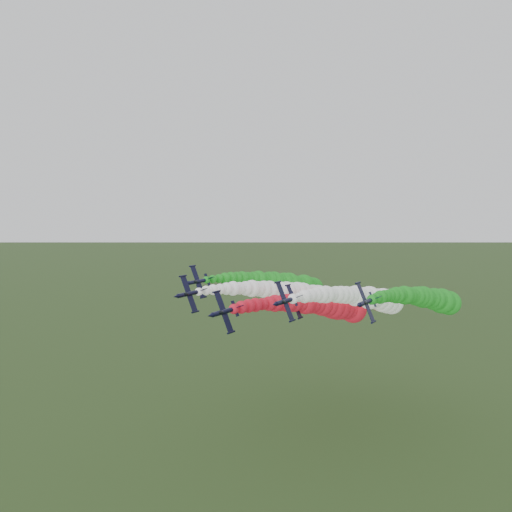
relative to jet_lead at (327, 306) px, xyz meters
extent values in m
plane|color=#364F23|center=(-9.67, -26.28, -34.36)|extent=(3000.00, 3000.00, 0.00)
cylinder|color=black|center=(-2.85, -40.72, 5.17)|extent=(1.26, 7.76, 1.26)
cone|color=black|center=(-2.85, -45.29, 5.17)|extent=(1.14, 1.55, 1.14)
cone|color=black|center=(-2.85, -36.49, 5.17)|extent=(1.14, 0.78, 1.14)
ellipsoid|color=black|center=(-2.54, -42.44, 5.32)|extent=(0.76, 1.62, 0.86)
cube|color=black|center=(-2.97, -40.89, 5.12)|extent=(3.51, 1.64, 7.59)
cylinder|color=black|center=(-4.68, -40.89, 8.89)|extent=(0.50, 2.24, 0.50)
cylinder|color=black|center=(-1.26, -40.89, 1.35)|extent=(0.50, 2.24, 0.50)
cube|color=black|center=(-1.95, -37.44, 5.58)|extent=(1.86, 1.29, 0.93)
cube|color=black|center=(-2.73, -37.44, 5.23)|extent=(1.43, 0.95, 3.02)
sphere|color=red|center=(-2.85, -37.70, 5.17)|extent=(2.05, 2.05, 2.05)
sphere|color=red|center=(-2.84, -35.15, 5.11)|extent=(2.62, 2.62, 2.62)
sphere|color=red|center=(-2.80, -32.60, 4.97)|extent=(2.82, 2.82, 2.82)
sphere|color=red|center=(-2.74, -30.06, 4.79)|extent=(2.96, 2.96, 2.96)
sphere|color=red|center=(-2.66, -27.51, 4.57)|extent=(2.60, 2.60, 2.60)
sphere|color=red|center=(-2.56, -24.96, 4.31)|extent=(3.19, 3.19, 3.19)
sphere|color=red|center=(-2.42, -22.41, 4.01)|extent=(3.82, 3.82, 3.82)
sphere|color=red|center=(-2.27, -19.86, 3.69)|extent=(3.69, 3.69, 3.69)
sphere|color=red|center=(-2.09, -17.32, 3.33)|extent=(4.24, 4.24, 4.24)
sphere|color=red|center=(-1.89, -14.77, 2.95)|extent=(4.29, 4.29, 4.29)
sphere|color=red|center=(-1.67, -12.22, 2.54)|extent=(4.09, 4.09, 4.09)
sphere|color=red|center=(-1.42, -9.67, 2.11)|extent=(5.25, 5.25, 5.25)
sphere|color=red|center=(-1.14, -7.13, 1.65)|extent=(4.90, 4.90, 4.90)
sphere|color=red|center=(-0.85, -4.58, 1.17)|extent=(4.86, 4.86, 4.86)
sphere|color=red|center=(-0.53, -2.03, 0.67)|extent=(5.63, 5.63, 5.63)
sphere|color=red|center=(-0.18, 0.52, 0.14)|extent=(5.91, 5.91, 5.91)
sphere|color=red|center=(0.19, 3.07, -0.41)|extent=(6.74, 6.74, 6.74)
sphere|color=red|center=(0.58, 5.61, -0.97)|extent=(6.93, 6.93, 6.93)
sphere|color=red|center=(0.99, 8.16, -1.56)|extent=(6.46, 6.46, 6.46)
sphere|color=red|center=(1.43, 10.71, -2.17)|extent=(5.98, 5.98, 5.98)
sphere|color=red|center=(1.89, 13.26, -2.80)|extent=(7.48, 7.48, 7.48)
cylinder|color=black|center=(-16.58, -34.74, 6.64)|extent=(1.26, 7.76, 1.26)
cone|color=black|center=(-16.58, -39.32, 6.64)|extent=(1.14, 1.55, 1.14)
cone|color=black|center=(-16.58, -30.52, 6.64)|extent=(1.14, 0.78, 1.14)
ellipsoid|color=black|center=(-16.27, -36.47, 6.78)|extent=(0.76, 1.62, 0.86)
cube|color=black|center=(-16.70, -34.92, 6.59)|extent=(3.51, 1.64, 7.59)
cylinder|color=black|center=(-18.41, -34.92, 10.36)|extent=(0.50, 2.24, 0.50)
cylinder|color=black|center=(-14.99, -34.92, 2.81)|extent=(0.50, 2.24, 0.50)
cube|color=black|center=(-15.68, -31.47, 7.05)|extent=(1.86, 1.29, 0.93)
cube|color=black|center=(-16.46, -31.47, 6.69)|extent=(1.43, 0.95, 3.02)
sphere|color=white|center=(-16.58, -31.73, 6.64)|extent=(1.80, 1.80, 1.80)
sphere|color=white|center=(-16.57, -29.18, 6.57)|extent=(2.16, 2.16, 2.16)
sphere|color=white|center=(-16.53, -26.63, 6.44)|extent=(2.45, 2.45, 2.45)
sphere|color=white|center=(-16.47, -24.08, 6.26)|extent=(2.50, 2.50, 2.50)
sphere|color=white|center=(-16.39, -21.53, 6.03)|extent=(2.95, 2.95, 2.95)
sphere|color=white|center=(-16.28, -18.99, 5.77)|extent=(3.54, 3.54, 3.54)
sphere|color=white|center=(-16.15, -16.44, 5.48)|extent=(3.12, 3.12, 3.12)
sphere|color=white|center=(-16.00, -13.89, 5.15)|extent=(3.63, 3.63, 3.63)
sphere|color=white|center=(-15.82, -11.34, 4.80)|extent=(4.39, 4.39, 4.39)
sphere|color=white|center=(-15.62, -8.80, 4.42)|extent=(3.97, 3.97, 3.97)
sphere|color=white|center=(-15.39, -6.25, 4.01)|extent=(4.50, 4.50, 4.50)
sphere|color=white|center=(-15.14, -3.70, 3.58)|extent=(4.80, 4.80, 4.80)
sphere|color=white|center=(-14.87, -1.15, 3.12)|extent=(4.42, 4.42, 4.42)
sphere|color=white|center=(-14.58, 1.40, 2.64)|extent=(5.06, 5.06, 5.06)
sphere|color=white|center=(-14.25, 3.94, 2.13)|extent=(5.62, 5.62, 5.62)
sphere|color=white|center=(-13.91, 6.49, 1.61)|extent=(5.60, 5.60, 5.60)
sphere|color=white|center=(-13.54, 9.04, 1.06)|extent=(6.40, 6.40, 6.40)
sphere|color=white|center=(-13.15, 11.59, 0.49)|extent=(6.57, 6.57, 6.57)
sphere|color=white|center=(-12.74, 14.13, -0.10)|extent=(5.78, 5.78, 5.78)
sphere|color=white|center=(-12.30, 16.68, -0.71)|extent=(6.64, 6.64, 6.64)
sphere|color=white|center=(-11.83, 19.23, -1.34)|extent=(7.19, 7.19, 7.19)
cylinder|color=black|center=(4.52, -29.89, 6.31)|extent=(1.26, 7.76, 1.26)
cone|color=black|center=(4.52, -34.47, 6.31)|extent=(1.14, 1.55, 1.14)
cone|color=black|center=(4.52, -25.67, 6.31)|extent=(1.14, 0.78, 1.14)
ellipsoid|color=black|center=(4.84, -31.62, 6.45)|extent=(0.76, 1.62, 0.86)
cube|color=black|center=(4.40, -30.07, 6.26)|extent=(3.51, 1.64, 7.59)
cylinder|color=black|center=(2.69, -30.07, 10.03)|extent=(0.50, 2.24, 0.50)
cylinder|color=black|center=(6.11, -30.07, 2.49)|extent=(0.50, 2.24, 0.50)
cube|color=black|center=(5.43, -26.62, 6.72)|extent=(1.86, 1.29, 0.93)
cube|color=black|center=(4.64, -26.62, 6.36)|extent=(1.43, 0.95, 3.02)
sphere|color=white|center=(4.52, -26.87, 6.31)|extent=(2.15, 2.15, 2.15)
sphere|color=white|center=(4.53, -24.33, 6.25)|extent=(1.96, 1.96, 1.96)
sphere|color=white|center=(4.57, -21.78, 6.11)|extent=(2.92, 2.92, 2.92)
sphere|color=white|center=(4.63, -19.23, 5.93)|extent=(2.92, 2.92, 2.92)
sphere|color=white|center=(4.71, -16.68, 5.70)|extent=(3.18, 3.18, 3.18)
sphere|color=white|center=(4.82, -14.14, 5.44)|extent=(3.79, 3.79, 3.79)
sphere|color=white|center=(4.95, -11.59, 5.15)|extent=(4.08, 4.08, 4.08)
sphere|color=white|center=(5.10, -9.04, 4.82)|extent=(3.48, 3.48, 3.48)
sphere|color=white|center=(5.28, -6.49, 4.47)|extent=(4.04, 4.04, 4.04)
sphere|color=white|center=(5.48, -3.94, 4.09)|extent=(4.28, 4.28, 4.28)
sphere|color=white|center=(5.71, -1.40, 3.68)|extent=(4.39, 4.39, 4.39)
sphere|color=white|center=(5.96, 1.15, 3.25)|extent=(4.38, 4.38, 4.38)
sphere|color=white|center=(6.23, 3.70, 2.79)|extent=(5.37, 5.37, 5.37)
sphere|color=white|center=(6.53, 6.25, 2.31)|extent=(4.85, 4.85, 4.85)
sphere|color=white|center=(6.85, 8.79, 1.80)|extent=(5.28, 5.28, 5.28)
sphere|color=white|center=(7.19, 11.34, 1.28)|extent=(6.24, 6.24, 6.24)
sphere|color=white|center=(7.56, 13.89, 0.73)|extent=(5.50, 5.50, 5.50)
sphere|color=white|center=(7.95, 16.44, 0.16)|extent=(5.96, 5.96, 5.96)
sphere|color=white|center=(8.36, 18.99, -0.43)|extent=(6.75, 6.75, 6.75)
sphere|color=white|center=(8.80, 21.53, -1.04)|extent=(6.96, 6.96, 6.96)
sphere|color=white|center=(9.27, 24.08, -1.66)|extent=(6.90, 6.90, 6.90)
cylinder|color=black|center=(-24.39, -22.17, 7.27)|extent=(1.26, 7.76, 1.26)
cone|color=black|center=(-24.39, -26.74, 7.27)|extent=(1.14, 1.55, 1.14)
cone|color=black|center=(-24.39, -17.94, 7.27)|extent=(1.14, 0.78, 1.14)
ellipsoid|color=black|center=(-24.08, -23.89, 7.42)|extent=(0.76, 1.62, 0.86)
cube|color=black|center=(-24.51, -22.34, 7.22)|extent=(3.51, 1.64, 7.59)
cylinder|color=black|center=(-26.22, -22.34, 10.99)|extent=(0.50, 2.24, 0.50)
cylinder|color=black|center=(-22.80, -22.34, 3.45)|extent=(0.50, 2.24, 0.50)
cube|color=black|center=(-23.49, -18.89, 7.68)|extent=(1.86, 1.29, 0.93)
cube|color=black|center=(-24.28, -18.89, 7.33)|extent=(1.43, 0.95, 3.02)
sphere|color=#1A861D|center=(-24.39, -19.15, 7.27)|extent=(1.82, 1.82, 1.82)
sphere|color=#1A861D|center=(-24.38, -16.60, 7.21)|extent=(2.11, 2.11, 2.11)
sphere|color=#1A861D|center=(-24.35, -14.05, 7.07)|extent=(2.28, 2.28, 2.28)
sphere|color=#1A861D|center=(-24.29, -11.51, 6.89)|extent=(2.96, 2.96, 2.96)
sphere|color=#1A861D|center=(-24.21, -8.96, 6.67)|extent=(3.27, 3.27, 3.27)
sphere|color=#1A861D|center=(-24.10, -6.41, 6.41)|extent=(3.33, 3.33, 3.33)
sphere|color=#1A861D|center=(-23.97, -3.86, 6.11)|extent=(3.73, 3.73, 3.73)
sphere|color=#1A861D|center=(-23.81, -1.32, 5.79)|extent=(3.51, 3.51, 3.51)
sphere|color=#1A861D|center=(-23.64, 1.23, 5.43)|extent=(3.90, 3.90, 3.90)
sphere|color=#1A861D|center=(-23.43, 3.78, 5.05)|extent=(4.77, 4.77, 4.77)
sphere|color=#1A861D|center=(-23.21, 6.33, 4.64)|extent=(3.98, 3.98, 3.98)
sphere|color=#1A861D|center=(-22.96, 8.88, 4.21)|extent=(4.96, 4.96, 4.96)
sphere|color=#1A861D|center=(-22.69, 11.42, 3.75)|extent=(5.46, 5.46, 5.46)
sphere|color=#1A861D|center=(-22.39, 13.97, 3.27)|extent=(4.92, 4.92, 4.92)
sphere|color=#1A861D|center=(-22.07, 16.52, 2.77)|extent=(5.82, 5.82, 5.82)
sphere|color=#1A861D|center=(-21.73, 19.07, 2.24)|extent=(6.37, 6.37, 6.37)
sphere|color=#1A861D|center=(-21.36, 21.61, 1.69)|extent=(5.48, 5.48, 5.48)
sphere|color=#1A861D|center=(-20.97, 24.16, 1.12)|extent=(5.56, 5.56, 5.56)
sphere|color=#1A861D|center=(-20.55, 26.71, 0.54)|extent=(7.11, 7.11, 7.11)
sphere|color=#1A861D|center=(-20.11, 29.26, -0.07)|extent=(6.47, 6.47, 6.47)
sphere|color=#1A861D|center=(-19.65, 31.81, -0.70)|extent=(6.72, 6.72, 6.72)
cylinder|color=black|center=(18.74, -22.41, 6.36)|extent=(1.26, 7.76, 1.26)
cone|color=black|center=(18.74, -26.98, 6.36)|extent=(1.14, 1.55, 1.14)
cone|color=black|center=(18.74, -18.18, 6.36)|extent=(1.14, 0.78, 1.14)
ellipsoid|color=black|center=(19.05, -24.14, 6.50)|extent=(0.76, 1.62, 0.86)
cube|color=black|center=(18.62, -22.58, 6.31)|extent=(3.51, 1.64, 7.59)
cylinder|color=black|center=(16.91, -22.58, 10.08)|extent=(0.50, 2.24, 0.50)
cylinder|color=black|center=(20.33, -22.58, 2.54)|extent=(0.50, 2.24, 0.50)
cube|color=black|center=(19.64, -19.13, 6.77)|extent=(1.86, 1.29, 0.93)
cube|color=black|center=(18.86, -19.13, 6.41)|extent=(1.43, 0.95, 3.02)
sphere|color=#1A861D|center=(18.74, -19.39, 6.36)|extent=(2.10, 2.10, 2.10)
sphere|color=#1A861D|center=(18.75, -16.84, 6.29)|extent=(2.26, 2.26, 2.26)
sphere|color=#1A861D|center=(18.79, -14.30, 6.16)|extent=(2.89, 2.89, 2.89)
sphere|color=#1A861D|center=(18.85, -11.75, 5.98)|extent=(2.78, 2.78, 2.78)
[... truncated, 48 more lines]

